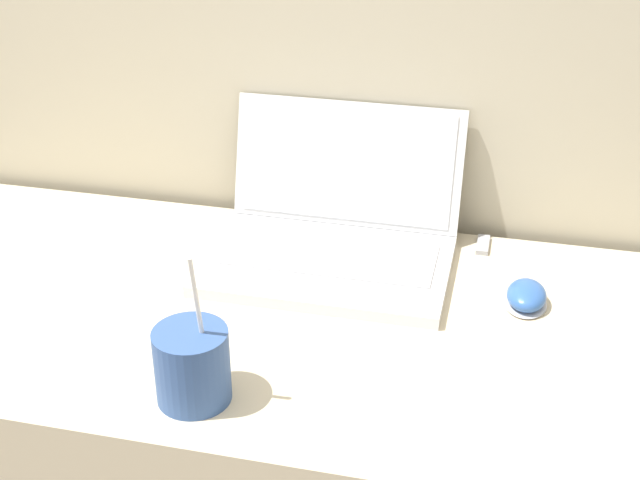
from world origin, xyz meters
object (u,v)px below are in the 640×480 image
at_px(computer_mouse, 526,297).
at_px(usb_stick, 483,245).
at_px(laptop, 333,231).
at_px(drink_cup, 192,364).

distance_m(computer_mouse, usb_stick, 0.18).
distance_m(laptop, usb_stick, 0.26).
xyz_separation_m(laptop, usb_stick, (0.24, 0.09, -0.04)).
xyz_separation_m(computer_mouse, usb_stick, (-0.07, 0.17, -0.01)).
bearing_deg(usb_stick, drink_cup, -124.12).
distance_m(drink_cup, computer_mouse, 0.52).
xyz_separation_m(laptop, computer_mouse, (0.31, -0.08, -0.03)).
bearing_deg(drink_cup, usb_stick, 55.88).
xyz_separation_m(laptop, drink_cup, (-0.09, -0.40, 0.01)).
height_order(drink_cup, usb_stick, drink_cup).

